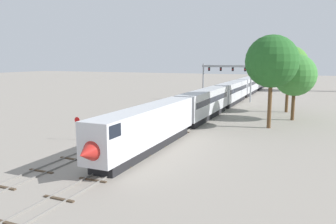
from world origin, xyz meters
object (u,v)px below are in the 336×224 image
(trackside_tree_left, at_px, (295,75))
(trackside_tree_right, at_px, (272,62))
(stop_sign, at_px, (77,125))
(passenger_train, at_px, (233,92))
(signal_gantry, at_px, (227,74))
(trackside_tree_mid, at_px, (289,65))

(trackside_tree_left, relative_size, trackside_tree_right, 0.81)
(stop_sign, relative_size, trackside_tree_right, 0.22)
(trackside_tree_right, bearing_deg, passenger_train, 112.80)
(passenger_train, xyz_separation_m, trackside_tree_right, (10.83, -25.75, 6.94))
(passenger_train, xyz_separation_m, signal_gantry, (-2.25, 2.90, 3.86))
(trackside_tree_left, bearing_deg, signal_gantry, 127.70)
(trackside_tree_mid, height_order, trackside_tree_right, trackside_tree_right)
(signal_gantry, height_order, stop_sign, signal_gantry)
(passenger_train, bearing_deg, signal_gantry, 127.80)
(passenger_train, height_order, trackside_tree_left, trackside_tree_left)
(stop_sign, relative_size, trackside_tree_mid, 0.23)
(stop_sign, distance_m, trackside_tree_left, 34.76)
(trackside_tree_left, height_order, trackside_tree_mid, trackside_tree_mid)
(trackside_tree_left, xyz_separation_m, trackside_tree_right, (-2.84, -8.05, 2.21))
(passenger_train, relative_size, trackside_tree_left, 9.98)
(signal_gantry, bearing_deg, stop_sign, -99.67)
(trackside_tree_left, distance_m, trackside_tree_right, 8.82)
(stop_sign, bearing_deg, trackside_tree_left, 46.41)
(stop_sign, bearing_deg, signal_gantry, 80.33)
(trackside_tree_left, bearing_deg, passenger_train, 127.68)
(passenger_train, relative_size, signal_gantry, 8.86)
(signal_gantry, height_order, trackside_tree_mid, trackside_tree_mid)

